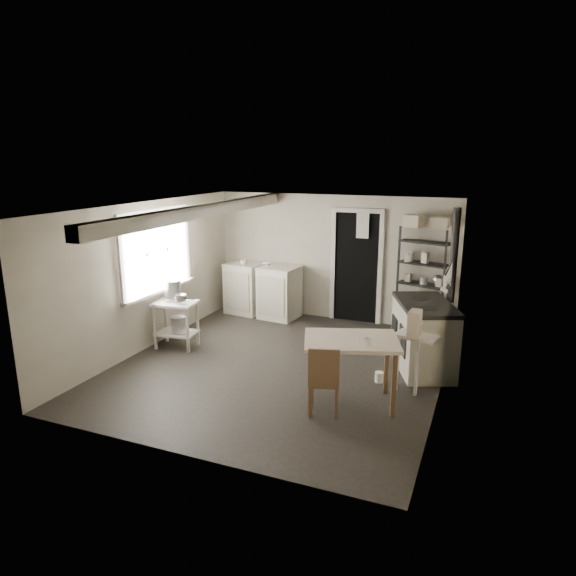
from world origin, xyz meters
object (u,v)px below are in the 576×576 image
at_px(prep_table, 176,323).
at_px(stockpot, 172,289).
at_px(flour_sack, 403,319).
at_px(chair, 324,374).
at_px(work_table, 350,375).
at_px(stove, 423,339).
at_px(base_cabinets, 262,291).
at_px(shelf_rack, 424,279).

distance_m(prep_table, stockpot, 0.55).
bearing_deg(prep_table, flour_sack, 32.42).
distance_m(chair, flour_sack, 3.27).
xyz_separation_m(stockpot, work_table, (3.15, -0.90, -0.56)).
distance_m(stove, flour_sack, 1.57).
relative_size(prep_table, chair, 0.86).
xyz_separation_m(prep_table, stove, (3.75, 0.59, 0.04)).
height_order(stove, work_table, stove).
relative_size(base_cabinets, flour_sack, 2.89).
height_order(base_cabinets, flour_sack, base_cabinets).
xyz_separation_m(shelf_rack, stove, (0.25, -1.62, -0.51)).
bearing_deg(stockpot, stove, 8.19).
bearing_deg(prep_table, base_cabinets, 75.55).
bearing_deg(work_table, shelf_rack, 82.20).
height_order(work_table, chair, chair).
distance_m(work_table, flour_sack, 2.92).
bearing_deg(chair, shelf_rack, 63.56).
xyz_separation_m(stockpot, base_cabinets, (0.60, 2.05, -0.48)).
xyz_separation_m(stockpot, chair, (2.92, -1.23, -0.45)).
height_order(base_cabinets, work_table, base_cabinets).
bearing_deg(work_table, stove, 65.33).
bearing_deg(prep_table, shelf_rack, 32.23).
distance_m(stockpot, flour_sack, 3.92).
bearing_deg(shelf_rack, base_cabinets, -159.75).
xyz_separation_m(stove, chair, (-0.89, -1.77, 0.04)).
bearing_deg(stockpot, chair, -22.77).
xyz_separation_m(base_cabinets, shelf_rack, (2.97, 0.12, 0.49)).
xyz_separation_m(prep_table, flour_sack, (3.23, 2.05, -0.16)).
xyz_separation_m(stockpot, flour_sack, (3.29, 2.01, -0.70)).
xyz_separation_m(stockpot, stove, (3.81, 0.55, -0.50)).
distance_m(base_cabinets, shelf_rack, 3.01).
bearing_deg(stockpot, flour_sack, 31.44).
bearing_deg(flour_sack, stove, -70.45).
bearing_deg(chair, stockpot, 141.59).
bearing_deg(stockpot, shelf_rack, 31.33).
bearing_deg(work_table, stockpot, 163.99).
distance_m(base_cabinets, work_table, 3.90).
bearing_deg(base_cabinets, work_table, -43.03).
bearing_deg(shelf_rack, stove, -63.56).
relative_size(work_table, chair, 1.29).
distance_m(stockpot, work_table, 3.32).
height_order(shelf_rack, stove, shelf_rack).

